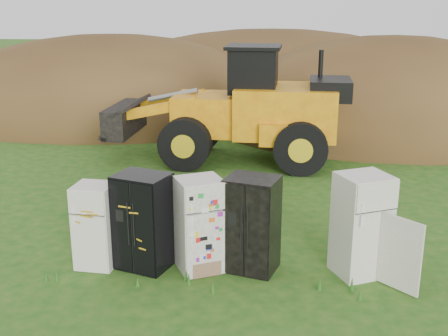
% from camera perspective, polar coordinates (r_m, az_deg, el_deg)
% --- Properties ---
extents(ground, '(120.00, 120.00, 0.00)m').
position_cam_1_polar(ground, '(10.36, 0.44, -10.12)').
color(ground, '#1B4C14').
rests_on(ground, ground).
extents(fridge_leftmost, '(0.75, 0.73, 1.54)m').
position_cam_1_polar(fridge_leftmost, '(10.43, -12.89, -5.73)').
color(fridge_leftmost, white).
rests_on(fridge_leftmost, ground).
extents(fridge_black_side, '(1.11, 1.00, 1.75)m').
position_cam_1_polar(fridge_black_side, '(10.19, -8.19, -5.38)').
color(fridge_black_side, black).
rests_on(fridge_black_side, ground).
extents(fridge_sticker, '(0.98, 0.96, 1.71)m').
position_cam_1_polar(fridge_sticker, '(10.01, -2.48, -5.77)').
color(fridge_sticker, white).
rests_on(fridge_sticker, ground).
extents(fridge_dark_mid, '(1.07, 0.96, 1.73)m').
position_cam_1_polar(fridge_dark_mid, '(10.00, 2.85, -5.72)').
color(fridge_dark_mid, black).
rests_on(fridge_dark_mid, ground).
extents(fridge_open_door, '(1.07, 1.03, 1.83)m').
position_cam_1_polar(fridge_open_door, '(10.11, 13.79, -5.65)').
color(fridge_open_door, white).
rests_on(fridge_open_door, ground).
extents(wheel_loader, '(7.30, 3.42, 3.43)m').
position_cam_1_polar(wheel_loader, '(16.69, -0.00, 6.51)').
color(wheel_loader, '#EEA10F').
rests_on(wheel_loader, ground).
extents(dirt_mound_right, '(13.16, 9.65, 6.94)m').
position_cam_1_polar(dirt_mound_right, '(22.07, 16.42, 3.81)').
color(dirt_mound_right, '#452D16').
rests_on(dirt_mound_right, ground).
extents(dirt_mound_left, '(16.00, 12.00, 6.61)m').
position_cam_1_polar(dirt_mound_left, '(25.15, -11.24, 5.70)').
color(dirt_mound_left, '#452D16').
rests_on(dirt_mound_left, ground).
extents(dirt_mound_back, '(19.22, 12.81, 6.77)m').
position_cam_1_polar(dirt_mound_back, '(27.53, 4.81, 6.90)').
color(dirt_mound_back, '#452D16').
rests_on(dirt_mound_back, ground).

